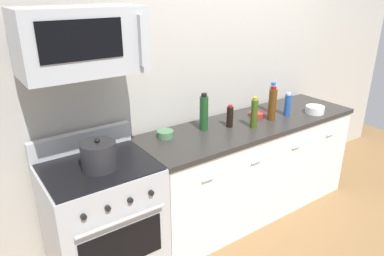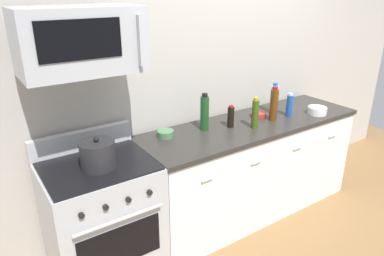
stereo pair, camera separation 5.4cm
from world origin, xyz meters
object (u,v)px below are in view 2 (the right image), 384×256
Objects in this scene: bottle_soy_sauce_dark at (231,117)px; bottle_wine_green at (205,113)px; bowl_red_small at (258,115)px; bowl_white_ceramic at (317,110)px; stockpot at (98,155)px; range_oven at (103,219)px; bottle_wine_amber at (274,105)px; microwave at (80,40)px; bottle_olive_oil at (255,114)px; bowl_green_glaze at (166,134)px; bottle_water_clear at (274,99)px; bottle_soda_blue at (289,105)px.

bottle_wine_green is (-0.22, 0.08, 0.06)m from bottle_soy_sauce_dark.
bottle_soy_sauce_dark is 0.39m from bowl_red_small.
bowl_white_ceramic is 2.11m from stockpot.
bottle_wine_amber is (1.64, -0.06, 0.60)m from range_oven.
microwave reaches higher than bowl_white_ceramic.
bottle_wine_green is at bearing 3.25° from microwave.
bottle_olive_oil is 1.38× the size of bottle_soy_sauce_dark.
bottle_wine_amber is 1.64m from stockpot.
bowl_green_glaze is (-0.58, 0.12, -0.06)m from bottle_soy_sauce_dark.
range_oven is 1.66m from bowl_red_small.
bowl_red_small is at bearing 39.40° from bottle_olive_oil.
bottle_wine_amber reaches higher than bowl_green_glaze.
bowl_red_small is at bearing -4.37° from bowl_green_glaze.
range_oven is 0.55m from stockpot.
bottle_olive_oil is at bearing -140.60° from bowl_red_small.
bottle_water_clear is at bearing -3.43° from bowl_green_glaze.
bottle_water_clear reaches higher than bowl_white_ceramic.
bowl_red_small is at bearing 151.32° from bottle_soda_blue.
bottle_water_clear reaches higher than stockpot.
bottle_soda_blue is 0.16m from bottle_water_clear.
range_oven is 7.96× the size of bowl_green_glaze.
bottle_soda_blue is 1.64× the size of bowl_green_glaze.
range_oven is 1.33m from bottle_soy_sauce_dark.
range_oven is 1.28m from microwave.
bowl_green_glaze is (0.63, 0.15, 0.48)m from range_oven.
microwave is 1.78m from bottle_wine_amber.
bottle_wine_green is at bearing 177.65° from bowl_red_small.
range_oven is at bearing 177.94° from bottle_wine_amber.
bottle_soy_sauce_dark reaches higher than bowl_white_ceramic.
bowl_green_glaze is at bearing 167.51° from bowl_white_ceramic.
bottle_olive_oil reaches higher than stockpot.
bottle_wine_green is 1.00m from stockpot.
bottle_wine_amber reaches higher than bottle_water_clear.
bottle_water_clear is at bearing 111.82° from bottle_soda_blue.
bottle_wine_amber is at bearing -0.19° from stockpot.
bowl_green_glaze is (0.63, 0.10, -0.80)m from microwave.
range_oven reaches higher than bowl_white_ceramic.
bottle_soda_blue is at bearing -7.92° from bottle_soy_sauce_dark.
bottle_olive_oil is 0.75m from bowl_white_ceramic.
bottle_water_clear is 1.79m from stockpot.
bottle_soy_sauce_dark is at bearing 172.08° from bottle_soda_blue.
bottle_water_clear reaches higher than range_oven.
bottle_olive_oil is 1.37m from stockpot.
microwave is at bearing -178.88° from bowl_red_small.
microwave is 1.98m from bottle_soda_blue.
microwave is 0.74m from stockpot.
bowl_white_ceramic is at bearing -3.39° from stockpot.
bottle_water_clear is at bearing -1.50° from bottle_wine_green.
microwave reaches higher than range_oven.
bottle_wine_green is at bearing 169.18° from bottle_soda_blue.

